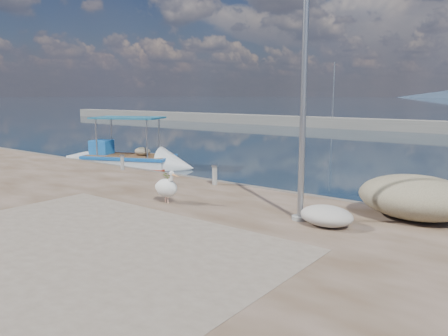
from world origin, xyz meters
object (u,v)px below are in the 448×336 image
boat_left (128,162)px  bollard_near (215,174)px  pelican (167,187)px  lamp_post (304,96)px

boat_left → bollard_near: bearing=-41.7°
pelican → bollard_near: (-0.56, 3.07, -0.09)m
lamp_post → bollard_near: 5.94m
boat_left → pelican: size_ratio=6.19×
lamp_post → bollard_near: size_ratio=9.37×
lamp_post → bollard_near: bearing=155.3°
lamp_post → bollard_near: (-4.72, 2.17, -2.89)m
pelican → boat_left: bearing=155.4°
boat_left → pelican: (8.70, -5.77, 0.75)m
lamp_post → boat_left: bearing=159.2°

